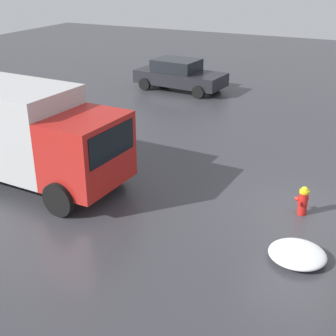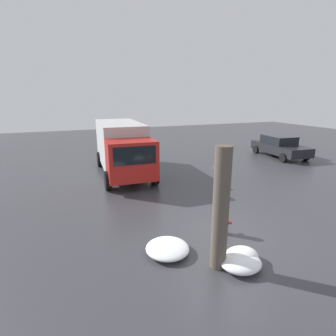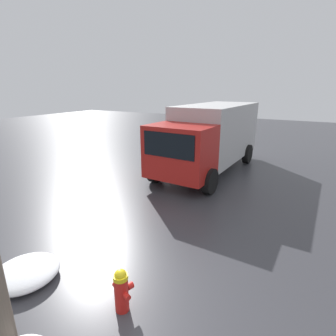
{
  "view_description": "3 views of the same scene",
  "coord_description": "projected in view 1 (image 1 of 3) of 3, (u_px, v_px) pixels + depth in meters",
  "views": [
    {
      "loc": [
        -1.48,
        10.9,
        5.95
      ],
      "look_at": [
        3.25,
        1.15,
        1.12
      ],
      "focal_mm": 50.0,
      "sensor_mm": 36.0,
      "label": 1
    },
    {
      "loc": [
        -6.28,
        4.46,
        4.21
      ],
      "look_at": [
        4.41,
        0.15,
        1.07
      ],
      "focal_mm": 28.0,
      "sensor_mm": 36.0,
      "label": 2
    },
    {
      "loc": [
        -2.67,
        -2.32,
        3.51
      ],
      "look_at": [
        4.26,
        1.48,
        1.09
      ],
      "focal_mm": 28.0,
      "sensor_mm": 36.0,
      "label": 3
    }
  ],
  "objects": [
    {
      "name": "pedestrian",
      "position": [
        69.0,
        160.0,
        12.83
      ],
      "size": [
        0.37,
        0.37,
        1.68
      ],
      "rotation": [
        0.0,
        0.0,
        5.68
      ],
      "color": "#23232D",
      "rests_on": "ground_plane"
    },
    {
      "name": "fire_hydrant",
      "position": [
        303.0,
        200.0,
        11.81
      ],
      "size": [
        0.34,
        0.44,
        0.77
      ],
      "rotation": [
        0.0,
        0.0,
        5.94
      ],
      "color": "red",
      "rests_on": "ground_plane"
    },
    {
      "name": "parked_car",
      "position": [
        179.0,
        75.0,
        23.14
      ],
      "size": [
        4.57,
        2.4,
        1.5
      ],
      "rotation": [
        0.0,
        0.0,
        1.48
      ],
      "color": "black",
      "rests_on": "ground_plane"
    },
    {
      "name": "snow_pile_by_hydrant",
      "position": [
        297.0,
        254.0,
        10.09
      ],
      "size": [
        1.25,
        1.21,
        0.29
      ],
      "color": "white",
      "rests_on": "ground_plane"
    },
    {
      "name": "delivery_truck",
      "position": [
        11.0,
        128.0,
        13.36
      ],
      "size": [
        6.88,
        2.81,
        2.81
      ],
      "rotation": [
        0.0,
        0.0,
        1.52
      ],
      "color": "red",
      "rests_on": "ground_plane"
    },
    {
      "name": "ground_plane",
      "position": [
        301.0,
        214.0,
        11.97
      ],
      "size": [
        60.0,
        60.0,
        0.0
      ],
      "primitive_type": "plane",
      "color": "#38383D"
    }
  ]
}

